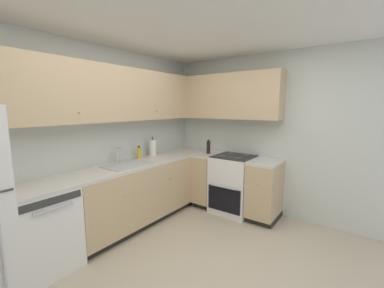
% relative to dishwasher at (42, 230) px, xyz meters
% --- Properties ---
extents(ground_plane, '(3.93, 3.49, 0.02)m').
position_rel_dishwasher_xyz_m(ground_plane, '(0.83, -1.45, -0.45)').
color(ground_plane, '#BCAD93').
extents(wall_back, '(4.03, 0.05, 2.51)m').
position_rel_dishwasher_xyz_m(wall_back, '(0.83, 0.33, 0.82)').
color(wall_back, silver).
rests_on(wall_back, ground_plane).
extents(wall_right, '(0.05, 3.59, 2.51)m').
position_rel_dishwasher_xyz_m(wall_right, '(2.81, -1.45, 0.82)').
color(wall_right, silver).
rests_on(wall_right, ground_plane).
extents(ceiling, '(4.03, 3.59, 0.05)m').
position_rel_dishwasher_xyz_m(ceiling, '(0.83, -1.45, 2.10)').
color(ceiling, white).
extents(dishwasher, '(0.60, 0.63, 0.88)m').
position_rel_dishwasher_xyz_m(dishwasher, '(0.00, 0.00, 0.00)').
color(dishwasher, white).
rests_on(dishwasher, ground_plane).
extents(lower_cabinets_back, '(1.88, 0.62, 0.88)m').
position_rel_dishwasher_xyz_m(lower_cabinets_back, '(1.25, 0.00, 0.00)').
color(lower_cabinets_back, tan).
rests_on(lower_cabinets_back, ground_plane).
extents(countertop_back, '(3.09, 0.60, 0.03)m').
position_rel_dishwasher_xyz_m(countertop_back, '(1.24, 0.00, 0.45)').
color(countertop_back, beige).
rests_on(countertop_back, lower_cabinets_back).
extents(lower_cabinets_right, '(0.62, 1.36, 0.88)m').
position_rel_dishwasher_xyz_m(lower_cabinets_right, '(2.49, -1.02, 0.00)').
color(lower_cabinets_right, tan).
rests_on(lower_cabinets_right, ground_plane).
extents(countertop_right, '(0.60, 1.36, 0.03)m').
position_rel_dishwasher_xyz_m(countertop_right, '(2.49, -1.02, 0.45)').
color(countertop_right, beige).
rests_on(countertop_right, lower_cabinets_right).
extents(oven_range, '(0.68, 0.62, 1.06)m').
position_rel_dishwasher_xyz_m(oven_range, '(2.51, -0.94, 0.02)').
color(oven_range, white).
rests_on(oven_range, ground_plane).
extents(upper_cabinets_back, '(2.77, 0.34, 0.72)m').
position_rel_dishwasher_xyz_m(upper_cabinets_back, '(1.08, 0.14, 1.43)').
color(upper_cabinets_back, tan).
extents(upper_cabinets_right, '(0.32, 1.91, 0.72)m').
position_rel_dishwasher_xyz_m(upper_cabinets_right, '(2.63, -0.66, 1.43)').
color(upper_cabinets_right, tan).
extents(sink, '(0.62, 0.40, 0.10)m').
position_rel_dishwasher_xyz_m(sink, '(1.12, -0.03, 0.43)').
color(sink, '#B7B7BC').
rests_on(sink, countertop_back).
extents(faucet, '(0.07, 0.16, 0.23)m').
position_rel_dishwasher_xyz_m(faucet, '(1.12, 0.18, 0.61)').
color(faucet, silver).
rests_on(faucet, countertop_back).
extents(soap_bottle, '(0.06, 0.06, 0.20)m').
position_rel_dishwasher_xyz_m(soap_bottle, '(1.51, 0.18, 0.56)').
color(soap_bottle, gold).
rests_on(soap_bottle, countertop_back).
extents(paper_towel_roll, '(0.11, 0.11, 0.32)m').
position_rel_dishwasher_xyz_m(paper_towel_roll, '(1.78, 0.16, 0.60)').
color(paper_towel_roll, white).
rests_on(paper_towel_roll, countertop_back).
extents(oil_bottle, '(0.06, 0.06, 0.24)m').
position_rel_dishwasher_xyz_m(oil_bottle, '(2.49, -0.46, 0.58)').
color(oil_bottle, black).
rests_on(oil_bottle, countertop_right).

